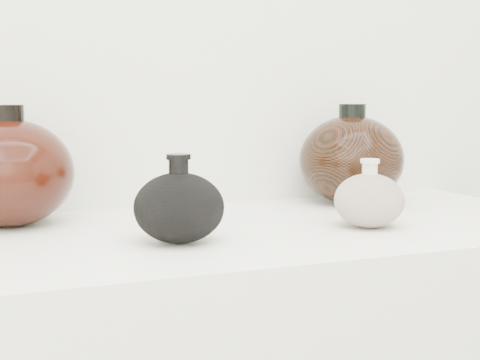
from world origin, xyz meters
name	(u,v)px	position (x,y,z in m)	size (l,w,h in m)	color
black_gourd_vase	(179,207)	(-0.09, 0.88, 0.95)	(0.14, 0.14, 0.13)	black
cream_gourd_vase	(369,200)	(0.22, 0.88, 0.94)	(0.14, 0.14, 0.11)	#BDA794
left_round_pot	(10,172)	(-0.31, 1.10, 0.99)	(0.26, 0.26, 0.19)	black
right_round_pot	(351,159)	(0.32, 1.10, 0.99)	(0.25, 0.25, 0.19)	black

